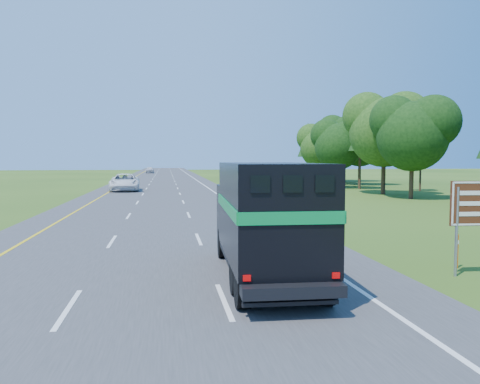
% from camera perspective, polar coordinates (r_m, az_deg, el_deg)
% --- Properties ---
extents(ground, '(300.00, 300.00, 0.00)m').
position_cam_1_polar(ground, '(9.82, -11.58, -17.02)').
color(ground, '#2A4913').
rests_on(ground, ground).
extents(road, '(15.00, 260.00, 0.04)m').
position_cam_1_polar(road, '(59.26, -9.45, 0.59)').
color(road, '#38383A').
rests_on(road, ground).
extents(lane_markings, '(11.15, 260.00, 0.01)m').
position_cam_1_polar(lane_markings, '(59.26, -9.45, 0.61)').
color(lane_markings, yellow).
rests_on(lane_markings, road).
extents(tree_wall_right, '(16.00, 100.00, 12.00)m').
position_cam_1_polar(tree_wall_right, '(46.82, 24.23, 6.72)').
color(tree_wall_right, '#14350E').
rests_on(tree_wall_right, ground).
extents(horse_truck, '(2.67, 7.69, 3.37)m').
position_cam_1_polar(horse_truck, '(13.51, 3.16, -3.09)').
color(horse_truck, black).
rests_on(horse_truck, road).
extents(white_suv, '(3.46, 6.90, 1.87)m').
position_cam_1_polar(white_suv, '(52.95, -13.87, 1.16)').
color(white_suv, white).
rests_on(white_suv, road).
extents(far_car, '(1.94, 4.76, 1.62)m').
position_cam_1_polar(far_car, '(119.51, -10.94, 2.67)').
color(far_car, silver).
rests_on(far_car, road).
extents(delineator, '(0.09, 0.05, 1.10)m').
position_cam_1_polar(delineator, '(16.69, 24.93, -6.44)').
color(delineator, '#E2580B').
rests_on(delineator, ground).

